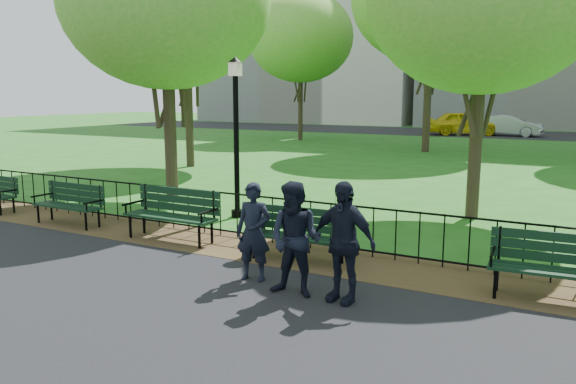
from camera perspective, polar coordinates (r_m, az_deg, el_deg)
The scene contains 16 objects.
ground at distance 8.36m, azimuth -0.17°, elevation -9.60°, with size 120.00×120.00×0.00m, color #235817.
dirt_strip at distance 9.64m, azimuth 4.17°, elevation -6.88°, with size 60.00×1.60×0.01m, color #3C2E18.
far_street at distance 42.17m, azimuth 23.56°, elevation 5.32°, with size 70.00×9.00×0.01m, color black.
iron_fence at distance 9.95m, azimuth 5.40°, elevation -3.46°, with size 24.06×0.06×1.00m.
park_bench_main at distance 9.54m, azimuth -0.87°, elevation -3.37°, with size 1.82×0.65×0.97m.
park_bench_left_a at distance 11.01m, azimuth -11.56°, elevation -1.64°, with size 1.93×0.62×1.09m.
park_bench_left_b at distance 12.93m, azimuth -21.19°, elevation -0.72°, with size 1.72×0.54×0.97m.
park_bench_right_a at distance 8.47m, azimuth 25.82°, elevation -6.26°, with size 1.82×0.69×1.01m.
lamppost at distance 12.73m, azimuth -5.29°, elevation 6.13°, with size 0.32×0.32×3.60m.
tree_mid_w at distance 22.33m, azimuth -10.36°, elevation 18.45°, with size 6.37×6.37×8.87m.
tree_far_w at distance 34.82m, azimuth 1.29°, elevation 15.46°, with size 6.35×6.35×8.85m.
person_left at distance 8.44m, azimuth -3.51°, elevation -4.06°, with size 0.54×0.36×1.49m, color black.
person_mid at distance 7.76m, azimuth 0.77°, elevation -4.85°, with size 0.78×0.41×1.61m, color black.
person_right at distance 7.59m, azimuth 5.56°, elevation -5.06°, with size 0.97×0.40×1.66m, color black.
taxi at distance 40.45m, azimuth 17.38°, elevation 6.70°, with size 1.92×4.78×1.63m, color gold.
sedan_silver at distance 40.54m, azimuth 21.60°, elevation 6.29°, with size 1.46×4.19×1.38m, color #A5A8AD.
Camera 1 is at (3.81, -6.90, 2.80)m, focal length 35.00 mm.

